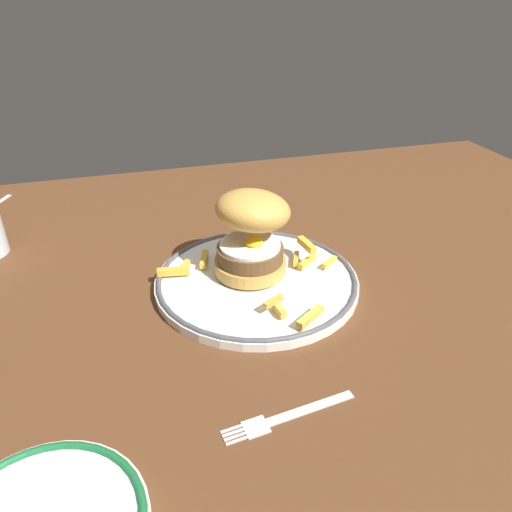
% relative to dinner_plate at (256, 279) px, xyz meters
% --- Properties ---
extents(ground_plane, '(1.44, 1.04, 0.04)m').
position_rel_dinner_plate_xyz_m(ground_plane, '(0.03, -0.00, -0.03)').
color(ground_plane, '#53311A').
extents(dinner_plate, '(0.29, 0.29, 0.02)m').
position_rel_dinner_plate_xyz_m(dinner_plate, '(0.00, 0.00, 0.00)').
color(dinner_plate, white).
rests_on(dinner_plate, ground_plane).
extents(burger, '(0.15, 0.14, 0.12)m').
position_rel_dinner_plate_xyz_m(burger, '(-0.00, 0.02, 0.07)').
color(burger, gold).
rests_on(burger, dinner_plate).
extents(fries_pile, '(0.26, 0.21, 0.03)m').
position_rel_dinner_plate_xyz_m(fries_pile, '(0.01, -0.01, 0.02)').
color(fries_pile, gold).
rests_on(fries_pile, dinner_plate).
extents(fork, '(0.14, 0.03, 0.00)m').
position_rel_dinner_plate_xyz_m(fork, '(-0.04, -0.24, -0.01)').
color(fork, silver).
rests_on(fork, ground_plane).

